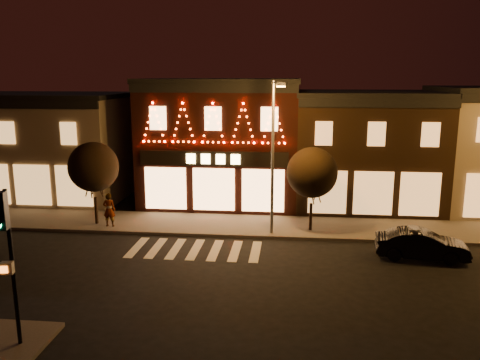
% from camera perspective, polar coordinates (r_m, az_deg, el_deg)
% --- Properties ---
extents(ground, '(120.00, 120.00, 0.00)m').
position_cam_1_polar(ground, '(21.07, -7.36, -11.76)').
color(ground, black).
rests_on(ground, ground).
extents(sidewalk_far, '(44.00, 4.00, 0.15)m').
position_cam_1_polar(sidewalk_far, '(28.14, 0.38, -5.32)').
color(sidewalk_far, '#47423D').
rests_on(sidewalk_far, ground).
extents(building_left, '(12.20, 8.28, 7.30)m').
position_cam_1_polar(building_left, '(37.48, -22.15, 3.78)').
color(building_left, '#7C6D58').
rests_on(building_left, ground).
extents(building_pulp, '(10.20, 8.34, 8.30)m').
position_cam_1_polar(building_pulp, '(33.31, -2.02, 4.60)').
color(building_pulp, black).
rests_on(building_pulp, ground).
extents(building_right_a, '(9.20, 8.28, 7.50)m').
position_cam_1_polar(building_right_a, '(33.42, 14.37, 3.56)').
color(building_right_a, black).
rests_on(building_right_a, ground).
extents(traffic_signal_near, '(0.41, 0.53, 5.03)m').
position_cam_1_polar(traffic_signal_near, '(16.35, -25.65, -6.15)').
color(traffic_signal_near, black).
rests_on(traffic_signal_near, sidewalk_near).
extents(streetlamp_mid, '(0.77, 1.85, 8.09)m').
position_cam_1_polar(streetlamp_mid, '(25.37, 3.95, 3.92)').
color(streetlamp_mid, '#59595E').
rests_on(streetlamp_mid, sidewalk_far).
extents(tree_left, '(2.82, 2.82, 4.71)m').
position_cam_1_polar(tree_left, '(28.73, -16.70, 1.47)').
color(tree_left, black).
rests_on(tree_left, sidewalk_far).
extents(tree_right, '(2.75, 2.75, 4.60)m').
position_cam_1_polar(tree_right, '(26.60, 8.40, 0.85)').
color(tree_right, black).
rests_on(tree_right, sidewalk_far).
extents(dark_sedan, '(4.32, 1.85, 1.38)m').
position_cam_1_polar(dark_sedan, '(24.74, 20.39, -7.06)').
color(dark_sedan, black).
rests_on(dark_sedan, ground).
extents(pedestrian, '(0.71, 0.48, 1.91)m').
position_cam_1_polar(pedestrian, '(28.48, -15.00, -3.37)').
color(pedestrian, gray).
rests_on(pedestrian, sidewalk_far).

